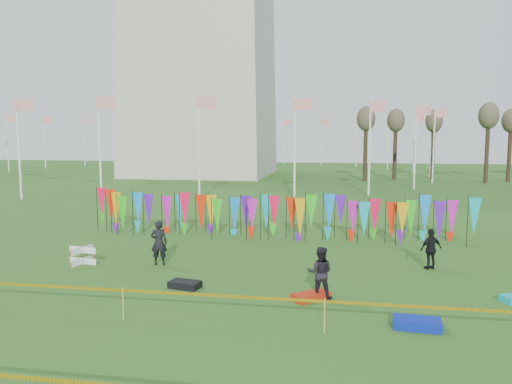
% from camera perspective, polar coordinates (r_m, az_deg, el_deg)
% --- Properties ---
extents(ground, '(160.00, 160.00, 0.00)m').
position_cam_1_polar(ground, '(15.47, -4.11, -12.10)').
color(ground, '#275317').
rests_on(ground, ground).
extents(flagpole_ring, '(57.40, 56.16, 8.00)m').
position_cam_1_polar(flagpole_ring, '(64.67, -6.00, 5.55)').
color(flagpole_ring, white).
rests_on(flagpole_ring, ground).
extents(banner_row, '(18.64, 0.64, 2.12)m').
position_cam_1_polar(banner_row, '(24.01, 1.83, -2.41)').
color(banner_row, black).
rests_on(banner_row, ground).
extents(caution_tape_near, '(26.00, 0.02, 0.90)m').
position_cam_1_polar(caution_tape_near, '(13.34, -7.31, -11.67)').
color(caution_tape_near, '#E0B604').
rests_on(caution_tape_near, ground).
extents(box_kite, '(0.63, 0.63, 0.70)m').
position_cam_1_polar(box_kite, '(20.42, -19.21, -6.86)').
color(box_kite, red).
rests_on(box_kite, ground).
extents(person_left, '(0.70, 0.56, 1.73)m').
position_cam_1_polar(person_left, '(19.48, -11.03, -5.70)').
color(person_left, black).
rests_on(person_left, ground).
extents(person_mid, '(0.80, 0.51, 1.59)m').
position_cam_1_polar(person_mid, '(15.41, 7.35, -9.12)').
color(person_mid, black).
rests_on(person_mid, ground).
extents(person_right, '(1.02, 0.86, 1.52)m').
position_cam_1_polar(person_right, '(19.64, 19.37, -6.17)').
color(person_right, black).
rests_on(person_right, ground).
extents(kite_bag_blue, '(1.25, 0.73, 0.25)m').
position_cam_1_polar(kite_bag_blue, '(13.85, 17.94, -14.11)').
color(kite_bag_blue, '#0A21A6').
rests_on(kite_bag_blue, ground).
extents(kite_bag_red, '(1.22, 1.15, 0.21)m').
position_cam_1_polar(kite_bag_red, '(15.44, 6.29, -11.76)').
color(kite_bag_red, '#B9240C').
rests_on(kite_bag_red, ground).
extents(kite_bag_black, '(1.08, 0.75, 0.23)m').
position_cam_1_polar(kite_bag_black, '(16.62, -8.13, -10.42)').
color(kite_bag_black, black).
rests_on(kite_bag_black, ground).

